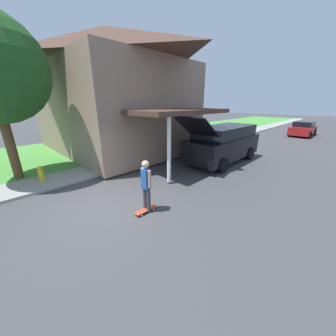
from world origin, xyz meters
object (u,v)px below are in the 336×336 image
at_px(car_down_street, 303,129).
at_px(skateboard, 146,210).
at_px(suv_parked, 223,143).
at_px(fire_hydrant, 41,174).
at_px(skateboarder, 146,184).

bearing_deg(car_down_street, skateboard, -90.56).
xyz_separation_m(suv_parked, skateboard, (1.08, -6.57, -1.02)).
bearing_deg(fire_hydrant, skateboard, 18.77).
bearing_deg(car_down_street, skateboarder, -90.61).
height_order(car_down_street, skateboarder, skateboarder).
bearing_deg(fire_hydrant, suv_parked, 64.70).
height_order(suv_parked, skateboarder, suv_parked).
height_order(suv_parked, car_down_street, suv_parked).
height_order(car_down_street, skateboard, car_down_street).
bearing_deg(skateboard, fire_hydrant, -161.23).
height_order(skateboarder, fire_hydrant, skateboarder).
bearing_deg(skateboarder, skateboard, -76.64).
height_order(skateboarder, skateboard, skateboarder).
xyz_separation_m(car_down_street, skateboard, (-0.20, -20.68, -0.63)).
bearing_deg(suv_parked, fire_hydrant, -115.30).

